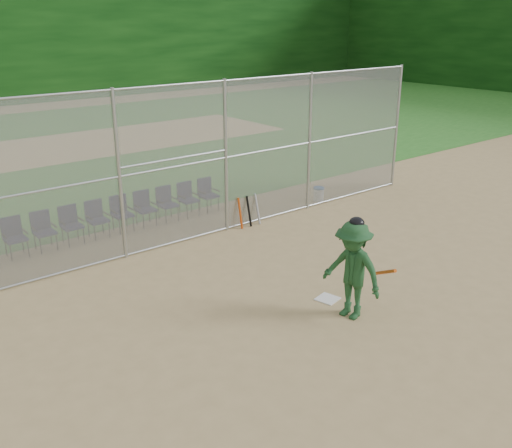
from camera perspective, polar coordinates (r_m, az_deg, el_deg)
ground at (r=11.45m, az=7.95°, el=-8.54°), size 100.00×100.00×0.00m
grass_strip at (r=26.44m, az=-21.70°, el=6.74°), size 100.00×100.00×0.00m
dirt_patch_far at (r=26.44m, az=-21.70°, el=6.75°), size 24.00×24.00×0.00m
backstop_fence at (r=14.34m, az=-6.31°, el=6.31°), size 16.09×0.09×4.00m
home_plate at (r=11.84m, az=7.16°, el=-7.43°), size 0.49×0.49×0.02m
batter_at_plate at (r=10.86m, az=9.61°, el=-4.54°), size 0.99×1.45×2.01m
water_cooler at (r=17.97m, az=6.29°, el=3.02°), size 0.34×0.34×0.44m
spare_bats at (r=15.64m, az=-0.71°, el=1.30°), size 0.66×0.28×0.85m
chair_1 at (r=14.73m, az=-22.93°, el=-1.31°), size 0.54×0.52×0.96m
chair_2 at (r=14.91m, az=-20.39°, el=-0.72°), size 0.54×0.52×0.96m
chair_3 at (r=15.12m, az=-17.92°, el=-0.14°), size 0.54×0.52×0.96m
chair_4 at (r=15.35m, az=-15.52°, el=0.42°), size 0.54×0.52×0.96m
chair_5 at (r=15.62m, az=-13.20°, el=0.96°), size 0.54×0.52×0.96m
chair_6 at (r=15.91m, az=-10.96°, el=1.48°), size 0.54×0.52×0.96m
chair_7 at (r=16.22m, az=-8.80°, el=1.98°), size 0.54×0.52×0.96m
chair_8 at (r=16.56m, az=-6.73°, el=2.45°), size 0.54×0.52×0.96m
chair_9 at (r=16.92m, az=-4.74°, el=2.91°), size 0.54×0.52×0.96m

